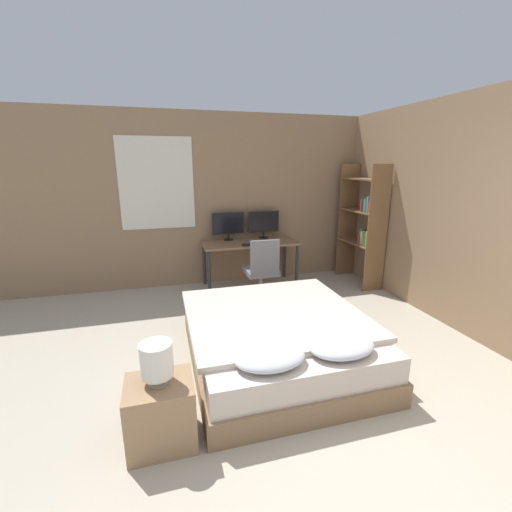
% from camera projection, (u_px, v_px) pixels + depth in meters
% --- Properties ---
extents(ground_plane, '(20.00, 20.00, 0.00)m').
position_uv_depth(ground_plane, '(380.00, 473.00, 2.21)').
color(ground_plane, '#B2A893').
extents(wall_back, '(12.00, 0.08, 2.70)m').
position_uv_depth(wall_back, '(238.00, 200.00, 5.58)').
color(wall_back, '#8E7051').
rests_on(wall_back, ground_plane).
extents(wall_side_right, '(0.06, 12.00, 2.70)m').
position_uv_depth(wall_side_right, '(473.00, 218.00, 3.80)').
color(wall_side_right, '#8E7051').
rests_on(wall_side_right, ground_plane).
extents(bed, '(1.69, 1.91, 0.58)m').
position_uv_depth(bed, '(277.00, 339.00, 3.37)').
color(bed, '#846647').
rests_on(bed, ground_plane).
extents(nightstand, '(0.46, 0.39, 0.48)m').
position_uv_depth(nightstand, '(161.00, 413.00, 2.40)').
color(nightstand, '#997551').
rests_on(nightstand, ground_plane).
extents(bedside_lamp, '(0.22, 0.22, 0.30)m').
position_uv_depth(bedside_lamp, '(157.00, 360.00, 2.29)').
color(bedside_lamp, gray).
rests_on(bedside_lamp, nightstand).
extents(desk, '(1.49, 0.66, 0.73)m').
position_uv_depth(desk, '(250.00, 247.00, 5.42)').
color(desk, '#846042').
rests_on(desk, ground_plane).
extents(monitor_left, '(0.52, 0.16, 0.45)m').
position_uv_depth(monitor_left, '(228.00, 224.00, 5.47)').
color(monitor_left, black).
rests_on(monitor_left, desk).
extents(monitor_right, '(0.52, 0.16, 0.45)m').
position_uv_depth(monitor_right, '(264.00, 223.00, 5.62)').
color(monitor_right, black).
rests_on(monitor_right, desk).
extents(keyboard, '(0.34, 0.13, 0.02)m').
position_uv_depth(keyboard, '(254.00, 244.00, 5.19)').
color(keyboard, black).
rests_on(keyboard, desk).
extents(computer_mouse, '(0.07, 0.05, 0.04)m').
position_uv_depth(computer_mouse, '(270.00, 243.00, 5.26)').
color(computer_mouse, black).
rests_on(computer_mouse, desk).
extents(office_chair, '(0.52, 0.52, 0.94)m').
position_uv_depth(office_chair, '(262.00, 277.00, 4.83)').
color(office_chair, black).
rests_on(office_chair, ground_plane).
extents(bookshelf, '(0.34, 0.89, 1.93)m').
position_uv_depth(bookshelf, '(365.00, 221.00, 5.43)').
color(bookshelf, brown).
rests_on(bookshelf, ground_plane).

